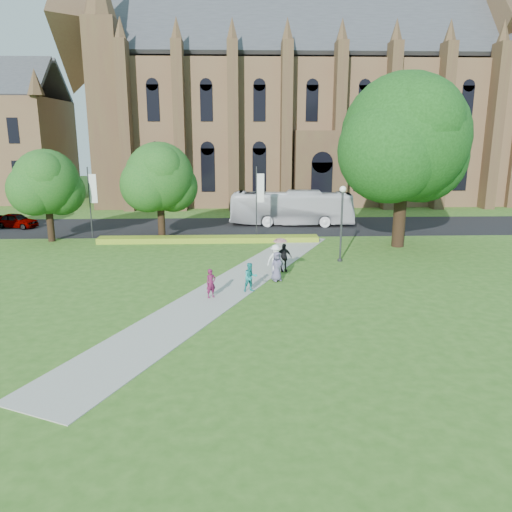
{
  "coord_description": "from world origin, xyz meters",
  "views": [
    {
      "loc": [
        0.33,
        -26.99,
        8.69
      ],
      "look_at": [
        1.44,
        1.74,
        1.6
      ],
      "focal_mm": 35.0,
      "sensor_mm": 36.0,
      "label": 1
    }
  ],
  "objects_px": {
    "streetlamp": "(342,214)",
    "large_tree": "(405,138)",
    "tour_coach": "(292,208)",
    "pedestrian_0": "(211,283)",
    "car_0": "(16,220)"
  },
  "relations": [
    {
      "from": "pedestrian_0",
      "to": "streetlamp",
      "type": "bearing_deg",
      "value": 8.19
    },
    {
      "from": "tour_coach",
      "to": "pedestrian_0",
      "type": "distance_m",
      "value": 22.92
    },
    {
      "from": "large_tree",
      "to": "tour_coach",
      "type": "distance_m",
      "value": 13.89
    },
    {
      "from": "large_tree",
      "to": "tour_coach",
      "type": "bearing_deg",
      "value": 127.32
    },
    {
      "from": "tour_coach",
      "to": "car_0",
      "type": "xyz_separation_m",
      "value": [
        -26.06,
        -0.49,
        -0.96
      ]
    },
    {
      "from": "streetlamp",
      "to": "pedestrian_0",
      "type": "relative_size",
      "value": 3.3
    },
    {
      "from": "streetlamp",
      "to": "large_tree",
      "type": "height_order",
      "value": "large_tree"
    },
    {
      "from": "streetlamp",
      "to": "pedestrian_0",
      "type": "height_order",
      "value": "streetlamp"
    },
    {
      "from": "large_tree",
      "to": "car_0",
      "type": "relative_size",
      "value": 3.25
    },
    {
      "from": "streetlamp",
      "to": "pedestrian_0",
      "type": "xyz_separation_m",
      "value": [
        -8.6,
        -7.71,
        -2.46
      ]
    },
    {
      "from": "large_tree",
      "to": "car_0",
      "type": "height_order",
      "value": "large_tree"
    },
    {
      "from": "streetlamp",
      "to": "tour_coach",
      "type": "bearing_deg",
      "value": 97.54
    },
    {
      "from": "tour_coach",
      "to": "pedestrian_0",
      "type": "height_order",
      "value": "tour_coach"
    },
    {
      "from": "tour_coach",
      "to": "large_tree",
      "type": "bearing_deg",
      "value": -137.7
    },
    {
      "from": "large_tree",
      "to": "pedestrian_0",
      "type": "distance_m",
      "value": 20.12
    }
  ]
}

